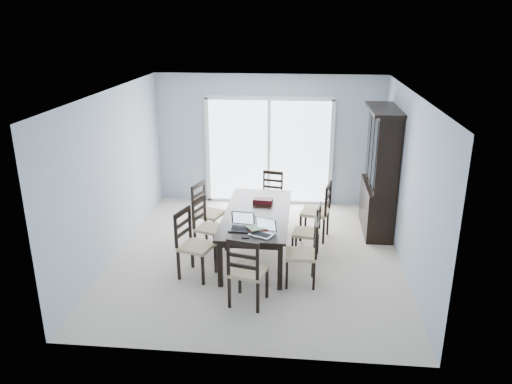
{
  "coord_description": "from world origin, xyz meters",
  "views": [
    {
      "loc": [
        0.69,
        -7.17,
        3.62
      ],
      "look_at": [
        -0.02,
        0.0,
        1.09
      ],
      "focal_mm": 35.0,
      "sensor_mm": 36.0,
      "label": 1
    }
  ],
  "objects_px": {
    "chair_right_far": "(321,205)",
    "chair_left_near": "(190,236)",
    "chair_left_mid": "(205,220)",
    "chair_end_far": "(271,190)",
    "cell_phone": "(246,238)",
    "chair_end_near": "(246,265)",
    "hot_tub": "(229,163)",
    "chair_right_near": "(308,246)",
    "game_box": "(263,201)",
    "laptop_dark": "(241,226)",
    "china_hutch": "(380,173)",
    "chair_left_far": "(204,205)",
    "laptop_silver": "(261,232)",
    "dining_table": "(257,217)",
    "chair_right_mid": "(312,226)"
  },
  "relations": [
    {
      "from": "laptop_silver",
      "to": "chair_left_mid",
      "type": "bearing_deg",
      "value": 160.82
    },
    {
      "from": "dining_table",
      "to": "chair_end_near",
      "type": "relative_size",
      "value": 1.91
    },
    {
      "from": "chair_end_near",
      "to": "chair_right_near",
      "type": "bearing_deg",
      "value": 54.42
    },
    {
      "from": "chair_right_mid",
      "to": "chair_left_mid",
      "type": "bearing_deg",
      "value": 96.56
    },
    {
      "from": "chair_left_far",
      "to": "laptop_silver",
      "type": "height_order",
      "value": "chair_left_far"
    },
    {
      "from": "chair_end_near",
      "to": "hot_tub",
      "type": "xyz_separation_m",
      "value": [
        -0.99,
        5.12,
        -0.14
      ]
    },
    {
      "from": "chair_end_far",
      "to": "cell_phone",
      "type": "relative_size",
      "value": 9.92
    },
    {
      "from": "game_box",
      "to": "china_hutch",
      "type": "bearing_deg",
      "value": 23.27
    },
    {
      "from": "laptop_dark",
      "to": "game_box",
      "type": "distance_m",
      "value": 1.11
    },
    {
      "from": "chair_left_mid",
      "to": "game_box",
      "type": "bearing_deg",
      "value": 129.56
    },
    {
      "from": "dining_table",
      "to": "chair_right_far",
      "type": "relative_size",
      "value": 1.89
    },
    {
      "from": "china_hutch",
      "to": "chair_end_far",
      "type": "height_order",
      "value": "china_hutch"
    },
    {
      "from": "dining_table",
      "to": "game_box",
      "type": "distance_m",
      "value": 0.43
    },
    {
      "from": "chair_right_far",
      "to": "chair_end_far",
      "type": "xyz_separation_m",
      "value": [
        -0.9,
        0.85,
        -0.06
      ]
    },
    {
      "from": "china_hutch",
      "to": "hot_tub",
      "type": "bearing_deg",
      "value": 141.72
    },
    {
      "from": "cell_phone",
      "to": "laptop_dark",
      "type": "bearing_deg",
      "value": 105.27
    },
    {
      "from": "chair_left_near",
      "to": "chair_left_mid",
      "type": "distance_m",
      "value": 0.78
    },
    {
      "from": "chair_left_near",
      "to": "cell_phone",
      "type": "bearing_deg",
      "value": 90.26
    },
    {
      "from": "chair_right_far",
      "to": "chair_left_near",
      "type": "bearing_deg",
      "value": 139.9
    },
    {
      "from": "game_box",
      "to": "chair_left_near",
      "type": "bearing_deg",
      "value": -130.79
    },
    {
      "from": "chair_right_far",
      "to": "laptop_dark",
      "type": "relative_size",
      "value": 3.28
    },
    {
      "from": "laptop_dark",
      "to": "laptop_silver",
      "type": "bearing_deg",
      "value": -23.72
    },
    {
      "from": "cell_phone",
      "to": "chair_left_near",
      "type": "bearing_deg",
      "value": 159.58
    },
    {
      "from": "chair_right_near",
      "to": "game_box",
      "type": "distance_m",
      "value": 1.42
    },
    {
      "from": "chair_left_near",
      "to": "chair_right_far",
      "type": "relative_size",
      "value": 1.01
    },
    {
      "from": "laptop_dark",
      "to": "cell_phone",
      "type": "xyz_separation_m",
      "value": [
        0.09,
        -0.27,
        -0.05
      ]
    },
    {
      "from": "laptop_silver",
      "to": "hot_tub",
      "type": "relative_size",
      "value": 0.18
    },
    {
      "from": "chair_left_mid",
      "to": "laptop_silver",
      "type": "distance_m",
      "value": 1.37
    },
    {
      "from": "chair_left_near",
      "to": "chair_left_mid",
      "type": "height_order",
      "value": "chair_left_near"
    },
    {
      "from": "dining_table",
      "to": "chair_end_far",
      "type": "xyz_separation_m",
      "value": [
        0.11,
        1.62,
        -0.12
      ]
    },
    {
      "from": "chair_right_mid",
      "to": "laptop_dark",
      "type": "relative_size",
      "value": 2.94
    },
    {
      "from": "laptop_dark",
      "to": "china_hutch",
      "type": "bearing_deg",
      "value": 45.83
    },
    {
      "from": "chair_end_near",
      "to": "chair_end_far",
      "type": "relative_size",
      "value": 1.1
    },
    {
      "from": "dining_table",
      "to": "chair_end_near",
      "type": "height_order",
      "value": "chair_end_near"
    },
    {
      "from": "chair_end_far",
      "to": "cell_phone",
      "type": "distance_m",
      "value": 2.6
    },
    {
      "from": "china_hutch",
      "to": "cell_phone",
      "type": "height_order",
      "value": "china_hutch"
    },
    {
      "from": "chair_right_far",
      "to": "chair_end_far",
      "type": "relative_size",
      "value": 1.11
    },
    {
      "from": "chair_right_near",
      "to": "chair_left_far",
      "type": "bearing_deg",
      "value": 49.39
    },
    {
      "from": "chair_right_near",
      "to": "chair_right_far",
      "type": "xyz_separation_m",
      "value": [
        0.22,
        1.56,
        0.03
      ]
    },
    {
      "from": "chair_end_far",
      "to": "laptop_dark",
      "type": "height_order",
      "value": "chair_end_far"
    },
    {
      "from": "chair_left_near",
      "to": "chair_left_mid",
      "type": "relative_size",
      "value": 1.1
    },
    {
      "from": "chair_left_mid",
      "to": "chair_right_mid",
      "type": "bearing_deg",
      "value": 107.37
    },
    {
      "from": "chair_right_mid",
      "to": "cell_phone",
      "type": "height_order",
      "value": "chair_right_mid"
    },
    {
      "from": "chair_left_mid",
      "to": "chair_left_far",
      "type": "distance_m",
      "value": 0.56
    },
    {
      "from": "dining_table",
      "to": "hot_tub",
      "type": "bearing_deg",
      "value": 105.33
    },
    {
      "from": "chair_left_mid",
      "to": "chair_end_near",
      "type": "bearing_deg",
      "value": 47.41
    },
    {
      "from": "chair_end_near",
      "to": "hot_tub",
      "type": "distance_m",
      "value": 5.22
    },
    {
      "from": "cell_phone",
      "to": "game_box",
      "type": "distance_m",
      "value": 1.37
    },
    {
      "from": "dining_table",
      "to": "chair_left_mid",
      "type": "distance_m",
      "value": 0.85
    },
    {
      "from": "chair_end_near",
      "to": "cell_phone",
      "type": "distance_m",
      "value": 0.55
    }
  ]
}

